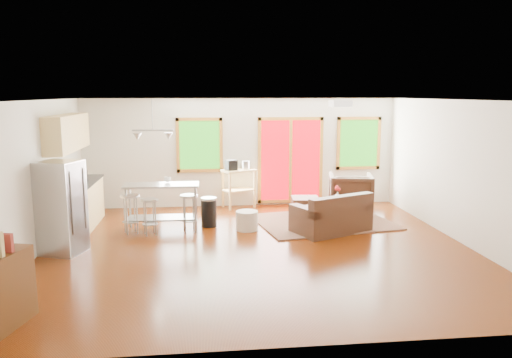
{
  "coord_description": "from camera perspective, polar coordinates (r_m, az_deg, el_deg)",
  "views": [
    {
      "loc": [
        -0.98,
        -8.43,
        2.71
      ],
      "look_at": [
        0.0,
        0.3,
        1.2
      ],
      "focal_mm": 35.0,
      "sensor_mm": 36.0,
      "label": 1
    }
  ],
  "objects": [
    {
      "name": "loveseat",
      "position": [
        9.97,
        8.7,
        -4.3
      ],
      "size": [
        1.68,
        1.36,
        0.78
      ],
      "rotation": [
        0.0,
        0.0,
        0.43
      ],
      "color": "#321D12",
      "rests_on": "floor"
    },
    {
      "name": "vase",
      "position": [
        10.91,
        9.29,
        -1.92
      ],
      "size": [
        0.22,
        0.23,
        0.35
      ],
      "rotation": [
        0.0,
        0.0,
        0.07
      ],
      "color": "silver",
      "rests_on": "coffee_table"
    },
    {
      "name": "pouf",
      "position": [
        10.04,
        -1.04,
        -4.77
      ],
      "size": [
        0.46,
        0.46,
        0.39
      ],
      "primitive_type": "cylinder",
      "rotation": [
        0.0,
        0.0,
        -0.04
      ],
      "color": "beige",
      "rests_on": "floor"
    },
    {
      "name": "island",
      "position": [
        10.13,
        -10.71,
        -2.2
      ],
      "size": [
        1.48,
        0.61,
        0.93
      ],
      "rotation": [
        0.0,
        0.0,
        -0.02
      ],
      "color": "#B7BABC",
      "rests_on": "floor"
    },
    {
      "name": "book",
      "position": [
        10.86,
        9.74,
        -1.93
      ],
      "size": [
        0.21,
        0.08,
        0.28
      ],
      "primitive_type": "imported",
      "rotation": [
        0.0,
        0.0,
        0.25
      ],
      "color": "maroon",
      "rests_on": "coffee_table"
    },
    {
      "name": "ceiling_flush",
      "position": [
        9.39,
        9.65,
        8.52
      ],
      "size": [
        0.35,
        0.35,
        0.12
      ],
      "primitive_type": "cube",
      "color": "white",
      "rests_on": "ceiling"
    },
    {
      "name": "pendant_light",
      "position": [
        10.01,
        -11.69,
        4.89
      ],
      "size": [
        0.8,
        0.18,
        0.79
      ],
      "color": "gray",
      "rests_on": "ceiling"
    },
    {
      "name": "back_wall",
      "position": [
        12.07,
        -1.69,
        3.04
      ],
      "size": [
        7.5,
        0.02,
        2.6
      ],
      "primitive_type": "cube",
      "color": "silver",
      "rests_on": "ground"
    },
    {
      "name": "front_wall",
      "position": [
        5.21,
        4.68,
        -5.98
      ],
      "size": [
        7.5,
        0.02,
        2.6
      ],
      "primitive_type": "cube",
      "color": "silver",
      "rests_on": "ground"
    },
    {
      "name": "ceiling",
      "position": [
        8.49,
        0.23,
        9.07
      ],
      "size": [
        7.5,
        7.0,
        0.02
      ],
      "primitive_type": "cube",
      "color": "white",
      "rests_on": "ground"
    },
    {
      "name": "left_wall",
      "position": [
        8.99,
        -24.32,
        -0.14
      ],
      "size": [
        0.02,
        7.0,
        2.6
      ],
      "primitive_type": "cube",
      "color": "silver",
      "rests_on": "ground"
    },
    {
      "name": "refrigerator",
      "position": [
        9.11,
        -21.31,
        -3.05
      ],
      "size": [
        0.8,
        0.79,
        1.59
      ],
      "rotation": [
        0.0,
        0.0,
        -0.33
      ],
      "color": "#B7BABC",
      "rests_on": "floor"
    },
    {
      "name": "rug",
      "position": [
        10.76,
        7.66,
        -4.85
      ],
      "size": [
        3.06,
        2.56,
        0.03
      ],
      "primitive_type": "cube",
      "rotation": [
        0.0,
        0.0,
        0.18
      ],
      "color": "#53643C",
      "rests_on": "floor"
    },
    {
      "name": "kitchen_cart",
      "position": [
        11.88,
        -2.11,
        0.47
      ],
      "size": [
        0.89,
        0.74,
        1.17
      ],
      "rotation": [
        0.0,
        0.0,
        0.39
      ],
      "color": "#DDB76B",
      "rests_on": "floor"
    },
    {
      "name": "cup",
      "position": [
        10.21,
        -10.09,
        0.05
      ],
      "size": [
        0.15,
        0.12,
        0.13
      ],
      "primitive_type": "imported",
      "rotation": [
        0.0,
        0.0,
        0.17
      ],
      "color": "white",
      "rests_on": "island"
    },
    {
      "name": "armchair",
      "position": [
        11.73,
        10.76,
        -1.32
      ],
      "size": [
        1.13,
        1.08,
        0.98
      ],
      "primitive_type": "imported",
      "rotation": [
        0.0,
        0.0,
        2.93
      ],
      "color": "#321D12",
      "rests_on": "floor"
    },
    {
      "name": "bar_stool_c",
      "position": [
        9.93,
        -7.66,
        -2.88
      ],
      "size": [
        0.4,
        0.4,
        0.74
      ],
      "rotation": [
        0.0,
        0.0,
        0.17
      ],
      "color": "#B7BABC",
      "rests_on": "floor"
    },
    {
      "name": "ottoman",
      "position": [
        11.33,
        5.66,
        -3.1
      ],
      "size": [
        0.65,
        0.65,
        0.4
      ],
      "primitive_type": "cube",
      "rotation": [
        0.0,
        0.0,
        -0.09
      ],
      "color": "#321D12",
      "rests_on": "floor"
    },
    {
      "name": "bar_stool_b",
      "position": [
        9.83,
        -12.08,
        -3.28
      ],
      "size": [
        0.42,
        0.42,
        0.71
      ],
      "rotation": [
        0.0,
        0.0,
        0.28
      ],
      "color": "#B7BABC",
      "rests_on": "floor"
    },
    {
      "name": "trash_can",
      "position": [
        10.34,
        -5.41,
        -3.75
      ],
      "size": [
        0.38,
        0.38,
        0.6
      ],
      "rotation": [
        0.0,
        0.0,
        0.17
      ],
      "color": "black",
      "rests_on": "floor"
    },
    {
      "name": "window_right",
      "position": [
        12.57,
        11.65,
        4.03
      ],
      "size": [
        1.1,
        0.05,
        1.3
      ],
      "color": "#1A5B0F",
      "rests_on": "back_wall"
    },
    {
      "name": "cabinets",
      "position": [
        10.59,
        -19.99,
        -0.53
      ],
      "size": [
        0.64,
        2.24,
        2.3
      ],
      "color": "#DDB76B",
      "rests_on": "floor"
    },
    {
      "name": "coffee_table",
      "position": [
        10.94,
        9.02,
        -3.01
      ],
      "size": [
        1.04,
        0.8,
        0.37
      ],
      "rotation": [
        0.0,
        0.0,
        0.31
      ],
      "color": "#3E210B",
      "rests_on": "floor"
    },
    {
      "name": "floor",
      "position": [
        8.91,
        0.22,
        -8.01
      ],
      "size": [
        7.5,
        7.0,
        0.02
      ],
      "primitive_type": "cube",
      "color": "#3E1502",
      "rests_on": "ground"
    },
    {
      "name": "right_wall",
      "position": [
        9.77,
        22.69,
        0.7
      ],
      "size": [
        0.02,
        7.0,
        2.6
      ],
      "primitive_type": "cube",
      "color": "silver",
      "rests_on": "ground"
    },
    {
      "name": "french_doors",
      "position": [
        12.2,
        3.96,
        2.14
      ],
      "size": [
        1.6,
        0.05,
        2.1
      ],
      "color": "#BB020C",
      "rests_on": "back_wall"
    },
    {
      "name": "bar_stool_a",
      "position": [
        10.02,
        -14.17,
        -2.87
      ],
      "size": [
        0.47,
        0.47,
        0.77
      ],
      "rotation": [
        0.0,
        0.0,
        0.36
      ],
      "color": "#B7BABC",
      "rests_on": "floor"
    },
    {
      "name": "window_left",
      "position": [
        11.95,
        -6.47,
        3.88
      ],
      "size": [
        1.1,
        0.05,
        1.3
      ],
      "color": "#1A5B0F",
      "rests_on": "back_wall"
    }
  ]
}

